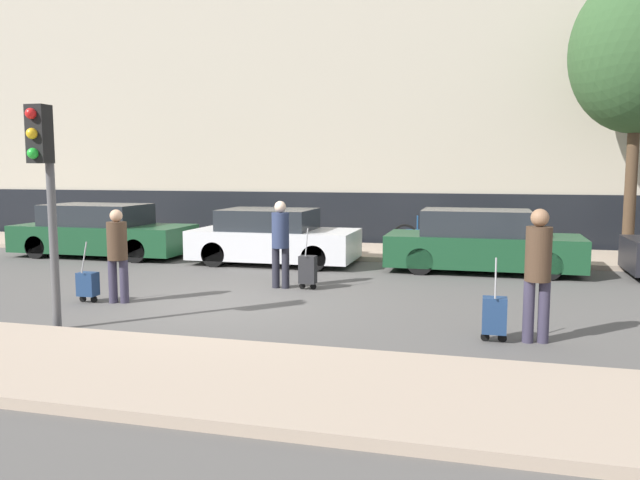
{
  "coord_description": "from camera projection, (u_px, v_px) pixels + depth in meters",
  "views": [
    {
      "loc": [
        4.34,
        -9.84,
        2.32
      ],
      "look_at": [
        1.25,
        1.8,
        0.95
      ],
      "focal_mm": 35.0,
      "sensor_mm": 36.0,
      "label": 1
    }
  ],
  "objects": [
    {
      "name": "ground_plane",
      "position": [
        224.0,
        303.0,
        10.82
      ],
      "size": [
        80.0,
        80.0,
        0.0
      ],
      "primitive_type": "plane",
      "color": "#565451"
    },
    {
      "name": "sidewalk_near",
      "position": [
        93.0,
        365.0,
        7.21
      ],
      "size": [
        28.0,
        2.5,
        0.12
      ],
      "color": "tan",
      "rests_on": "ground_plane"
    },
    {
      "name": "sidewalk_far",
      "position": [
        324.0,
        250.0,
        17.54
      ],
      "size": [
        28.0,
        3.0,
        0.12
      ],
      "color": "tan",
      "rests_on": "ground_plane"
    },
    {
      "name": "building_facade",
      "position": [
        352.0,
        51.0,
        20.31
      ],
      "size": [
        28.0,
        2.87,
        12.33
      ],
      "color": "#B7AD99",
      "rests_on": "ground_plane"
    },
    {
      "name": "parked_car_0",
      "position": [
        102.0,
        232.0,
        16.66
      ],
      "size": [
        4.69,
        1.85,
        1.39
      ],
      "color": "#194728",
      "rests_on": "ground_plane"
    },
    {
      "name": "parked_car_1",
      "position": [
        273.0,
        238.0,
        15.35
      ],
      "size": [
        4.0,
        1.91,
        1.35
      ],
      "color": "silver",
      "rests_on": "ground_plane"
    },
    {
      "name": "parked_car_2",
      "position": [
        481.0,
        243.0,
        14.12
      ],
      "size": [
        4.31,
        1.72,
        1.41
      ],
      "color": "#194728",
      "rests_on": "ground_plane"
    },
    {
      "name": "pedestrian_left",
      "position": [
        117.0,
        250.0,
        10.78
      ],
      "size": [
        0.35,
        0.34,
        1.63
      ],
      "rotation": [
        0.0,
        0.0,
        0.2
      ],
      "color": "#383347",
      "rests_on": "ground_plane"
    },
    {
      "name": "trolley_left",
      "position": [
        88.0,
        284.0,
        10.88
      ],
      "size": [
        0.34,
        0.29,
        1.07
      ],
      "color": "navy",
      "rests_on": "ground_plane"
    },
    {
      "name": "pedestrian_center",
      "position": [
        280.0,
        239.0,
        12.13
      ],
      "size": [
        0.35,
        0.34,
        1.71
      ],
      "rotation": [
        0.0,
        0.0,
        3.15
      ],
      "color": "#23232D",
      "rests_on": "ground_plane"
    },
    {
      "name": "trolley_center",
      "position": [
        308.0,
        270.0,
        12.06
      ],
      "size": [
        0.34,
        0.29,
        1.2
      ],
      "color": "#262628",
      "rests_on": "ground_plane"
    },
    {
      "name": "pedestrian_right",
      "position": [
        538.0,
        267.0,
        8.27
      ],
      "size": [
        0.35,
        0.34,
        1.8
      ],
      "rotation": [
        0.0,
        0.0,
        0.2
      ],
      "color": "#383347",
      "rests_on": "ground_plane"
    },
    {
      "name": "trolley_right",
      "position": [
        494.0,
        315.0,
        8.38
      ],
      "size": [
        0.34,
        0.29,
        1.15
      ],
      "color": "navy",
      "rests_on": "ground_plane"
    },
    {
      "name": "traffic_light",
      "position": [
        44.0,
        171.0,
        8.7
      ],
      "size": [
        0.28,
        0.47,
        3.2
      ],
      "color": "#515154",
      "rests_on": "ground_plane"
    },
    {
      "name": "parked_bicycle",
      "position": [
        424.0,
        237.0,
        16.84
      ],
      "size": [
        1.77,
        0.06,
        0.96
      ],
      "color": "black",
      "rests_on": "sidewalk_far"
    },
    {
      "name": "bare_tree_near_crossing",
      "position": [
        638.0,
        52.0,
        15.03
      ],
      "size": [
        3.2,
        3.2,
        6.99
      ],
      "color": "#4C3826",
      "rests_on": "sidewalk_far"
    }
  ]
}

